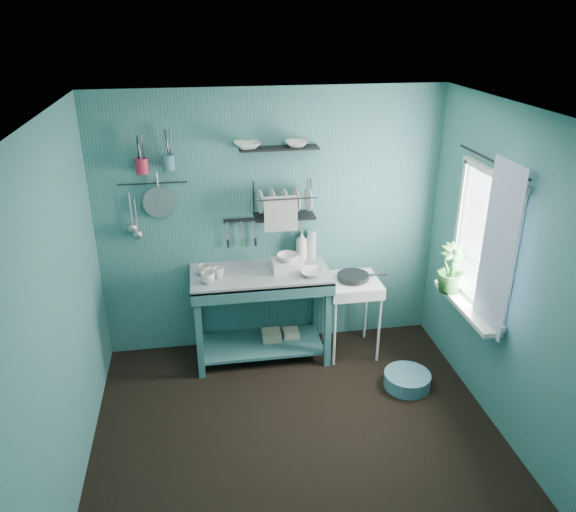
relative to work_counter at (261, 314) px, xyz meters
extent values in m
plane|color=black|center=(0.15, -1.22, -0.45)|extent=(3.20, 3.20, 0.00)
plane|color=silver|center=(0.15, -1.22, 2.05)|extent=(3.20, 3.20, 0.00)
plane|color=#366F6E|center=(0.15, 0.28, 0.80)|extent=(3.20, 0.00, 3.20)
plane|color=#366F6E|center=(0.15, -2.72, 0.80)|extent=(3.20, 0.00, 3.20)
plane|color=#366F6E|center=(-1.45, -1.22, 0.80)|extent=(0.00, 3.00, 3.00)
plane|color=#366F6E|center=(1.75, -1.22, 0.80)|extent=(0.00, 3.00, 3.00)
cube|color=#306365|center=(0.00, 0.00, 0.00)|extent=(1.30, 0.70, 0.90)
imported|color=silver|center=(-0.48, -0.16, 0.50)|extent=(0.12, 0.12, 0.10)
imported|color=silver|center=(-0.38, -0.06, 0.50)|extent=(0.14, 0.14, 0.09)
imported|color=silver|center=(-0.50, 0.00, 0.50)|extent=(0.17, 0.17, 0.10)
cube|color=white|center=(0.25, -0.02, 0.50)|extent=(0.28, 0.22, 0.10)
imported|color=silver|center=(0.25, -0.02, 0.58)|extent=(0.20, 0.19, 0.06)
imported|color=white|center=(0.42, 0.20, 0.60)|extent=(0.11, 0.12, 0.30)
cylinder|color=#B1BAC5|center=(0.52, 0.22, 0.59)|extent=(0.09, 0.09, 0.28)
imported|color=silver|center=(0.45, -0.15, 0.48)|extent=(0.22, 0.22, 0.05)
cube|color=white|center=(0.86, -0.07, -0.06)|extent=(0.53, 0.53, 0.78)
cylinder|color=black|center=(0.86, -0.07, 0.36)|extent=(0.30, 0.30, 0.03)
cube|color=black|center=(-0.14, 0.25, 0.87)|extent=(0.32, 0.03, 0.03)
cube|color=black|center=(0.25, 0.15, 1.07)|extent=(0.58, 0.33, 0.32)
cube|color=black|center=(0.21, 0.18, 1.54)|extent=(0.70, 0.18, 0.02)
imported|color=silver|center=(-0.07, 0.18, 1.56)|extent=(0.26, 0.26, 0.06)
imported|color=silver|center=(0.36, 0.18, 1.59)|extent=(0.23, 0.23, 0.05)
cylinder|color=#B7213B|center=(-0.97, 0.20, 1.42)|extent=(0.11, 0.11, 0.13)
cylinder|color=#3B6E7B|center=(-0.75, 0.20, 1.44)|extent=(0.11, 0.11, 0.13)
cylinder|color=#A2A5AA|center=(-0.86, 0.23, 1.08)|extent=(0.28, 0.03, 0.28)
cylinder|color=#A2A5AA|center=(-1.11, 0.24, 1.03)|extent=(0.01, 0.01, 0.30)
cylinder|color=#A2A5AA|center=(-1.07, 0.24, 0.97)|extent=(0.01, 0.01, 0.30)
cylinder|color=black|center=(-0.90, 0.25, 1.25)|extent=(0.60, 0.01, 0.01)
plane|color=white|center=(1.73, -0.77, 0.95)|extent=(0.00, 1.10, 1.10)
cube|color=white|center=(1.65, -0.77, 0.36)|extent=(0.16, 0.95, 0.04)
plane|color=white|center=(1.67, -1.07, 1.00)|extent=(0.00, 1.35, 1.35)
cylinder|color=black|center=(1.69, -0.77, 1.60)|extent=(0.02, 1.05, 0.02)
imported|color=#286026|center=(1.60, -0.52, 0.60)|extent=(0.30, 0.30, 0.43)
cube|color=tan|center=(0.10, 0.05, -0.34)|extent=(0.18, 0.18, 0.22)
cube|color=tan|center=(0.30, 0.08, -0.35)|extent=(0.15, 0.15, 0.20)
cylinder|color=teal|center=(1.22, -0.71, -0.38)|extent=(0.41, 0.41, 0.13)
camera|label=1|loc=(-0.50, -4.61, 2.65)|focal=35.00mm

